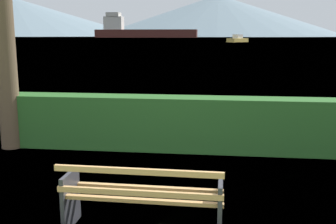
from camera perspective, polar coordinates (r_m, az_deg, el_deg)
The scene contains 6 objects.
water_surface at distance 313.44m, azimuth 6.94°, elevation 10.46°, with size 620.00×620.00×0.00m, color #7A99A8.
park_bench at distance 4.73m, azimuth -3.67°, elevation -12.07°, with size 1.87×0.60×0.87m.
hedge_row at distance 7.99m, azimuth 0.92°, elevation -1.64°, with size 6.95×0.60×1.07m, color #285B23.
cargo_ship_large at distance 326.31m, azimuth -4.29°, elevation 11.49°, with size 81.80×12.39×19.70m.
sailboat_mid at distance 127.53m, azimuth 9.89°, elevation 10.14°, with size 6.98×8.44×2.38m.
distant_hills at distance 581.58m, azimuth -0.70°, elevation 13.46°, with size 969.20×407.73×58.61m.
Camera 1 is at (0.82, -4.34, 2.28)m, focal length 42.79 mm.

